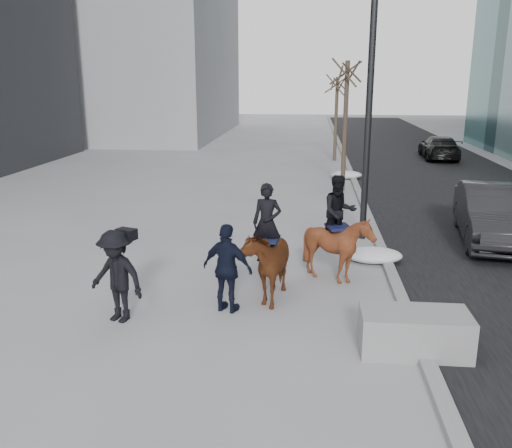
# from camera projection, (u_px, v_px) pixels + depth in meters

# --- Properties ---
(ground) EXTENTS (120.00, 120.00, 0.00)m
(ground) POSITION_uv_depth(u_px,v_px,m) (250.00, 316.00, 10.37)
(ground) COLOR gray
(ground) RESTS_ON ground
(road) EXTENTS (8.00, 90.00, 0.01)m
(road) POSITION_uv_depth(u_px,v_px,m) (476.00, 206.00, 19.29)
(road) COLOR black
(road) RESTS_ON ground
(curb) EXTENTS (0.25, 90.00, 0.12)m
(curb) POSITION_uv_depth(u_px,v_px,m) (362.00, 202.00, 19.67)
(curb) COLOR gray
(curb) RESTS_ON ground
(planter) EXTENTS (1.77, 0.89, 0.71)m
(planter) POSITION_uv_depth(u_px,v_px,m) (414.00, 332.00, 8.91)
(planter) COLOR gray
(planter) RESTS_ON ground
(car_near) EXTENTS (2.30, 4.91, 1.56)m
(car_near) POSITION_uv_depth(u_px,v_px,m) (494.00, 214.00, 14.88)
(car_near) COLOR black
(car_near) RESTS_ON ground
(car_far) EXTENTS (2.06, 4.57, 1.30)m
(car_far) POSITION_uv_depth(u_px,v_px,m) (439.00, 147.00, 30.31)
(car_far) COLOR black
(car_far) RESTS_ON ground
(tree_near) EXTENTS (1.20, 1.20, 5.62)m
(tree_near) POSITION_uv_depth(u_px,v_px,m) (345.00, 120.00, 21.23)
(tree_near) COLOR #393022
(tree_near) RESTS_ON ground
(tree_far) EXTENTS (1.20, 1.20, 4.96)m
(tree_far) POSITION_uv_depth(u_px,v_px,m) (336.00, 115.00, 29.27)
(tree_far) COLOR #3C2D23
(tree_far) RESTS_ON ground
(mounted_left) EXTENTS (1.02, 1.91, 2.37)m
(mounted_left) POSITION_uv_depth(u_px,v_px,m) (266.00, 256.00, 11.05)
(mounted_left) COLOR #4C280F
(mounted_left) RESTS_ON ground
(mounted_right) EXTENTS (1.58, 1.69, 2.37)m
(mounted_right) POSITION_uv_depth(u_px,v_px,m) (338.00, 240.00, 11.93)
(mounted_right) COLOR #4A1E0E
(mounted_right) RESTS_ON ground
(feeder) EXTENTS (1.11, 1.01, 1.75)m
(feeder) POSITION_uv_depth(u_px,v_px,m) (228.00, 268.00, 10.36)
(feeder) COLOR black
(feeder) RESTS_ON ground
(camera_crew) EXTENTS (1.29, 1.01, 1.75)m
(camera_crew) POSITION_uv_depth(u_px,v_px,m) (117.00, 276.00, 9.95)
(camera_crew) COLOR black
(camera_crew) RESTS_ON ground
(lamppost) EXTENTS (0.25, 1.95, 9.09)m
(lamppost) POSITION_uv_depth(u_px,v_px,m) (372.00, 54.00, 13.93)
(lamppost) COLOR black
(lamppost) RESTS_ON ground
(snow_piles) EXTENTS (1.42, 16.53, 0.36)m
(snow_piles) POSITION_uv_depth(u_px,v_px,m) (362.00, 221.00, 16.59)
(snow_piles) COLOR silver
(snow_piles) RESTS_ON ground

